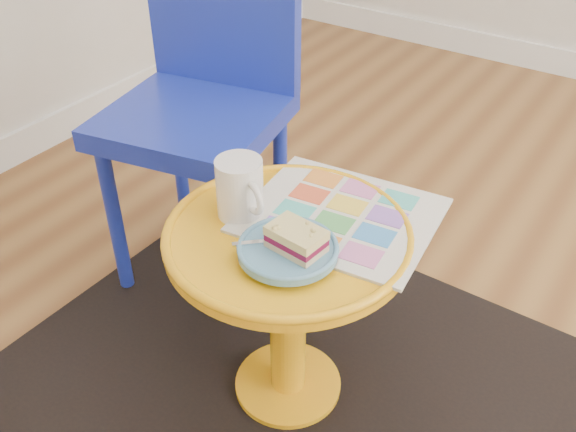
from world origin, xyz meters
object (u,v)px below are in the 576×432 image
Objects in this scene: side_table at (288,282)px; plate at (288,250)px; newspaper at (341,215)px; mug at (240,187)px; chair at (206,86)px.

plate is at bearing -56.13° from side_table.
mug is at bearing -154.60° from newspaper.
newspaper is at bearing 85.23° from plate.
mug reaches higher than plate.
chair is 0.63m from plate.
newspaper reaches higher than side_table.
newspaper is at bearing -32.80° from chair.
plate is (-0.01, -0.17, 0.02)m from newspaper.
plate is at bearing -100.90° from newspaper.
side_table is 3.77× the size of mug.
chair is at bearing 143.42° from plate.
chair reaches higher than side_table.
chair is 7.20× the size of mug.
side_table is 0.17m from plate.
chair is 2.51× the size of newspaper.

